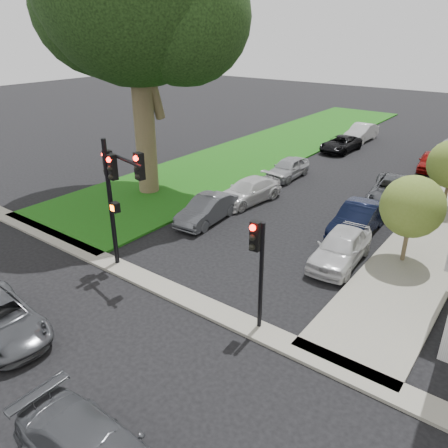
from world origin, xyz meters
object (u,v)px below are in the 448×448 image
Objects in this scene: car_parked_2 at (394,192)px; car_parked_5 at (207,210)px; car_parked_1 at (358,219)px; car_parked_6 at (248,191)px; car_parked_3 at (430,161)px; small_tree_a at (412,207)px; traffic_signal_secondary at (258,256)px; car_parked_9 at (361,133)px; car_parked_7 at (288,168)px; traffic_signal_main at (116,183)px; car_parked_0 at (341,247)px; car_parked_8 at (341,144)px.

car_parked_2 is 1.34× the size of car_parked_5.
car_parked_1 is 0.99× the size of car_parked_6.
car_parked_5 is (-7.17, -17.06, 0.05)m from car_parked_3.
small_tree_a is 10.14m from car_parked_5.
car_parked_2 is 1.49× the size of car_parked_3.
traffic_signal_secondary is at bearing -90.93° from car_parked_1.
car_parked_9 is (-7.19, 19.18, -0.01)m from car_parked_1.
car_parked_3 is at bearing 80.41° from car_parked_2.
car_parked_7 is (-7.41, -7.87, 0.05)m from car_parked_3.
traffic_signal_main reaches higher than car_parked_7.
small_tree_a is 1.05× the size of car_parked_3.
car_parked_5 is (-0.22, 6.00, -3.19)m from traffic_signal_main.
traffic_signal_main reaches higher than car_parked_0.
traffic_signal_main is 1.21× the size of car_parked_1.
traffic_signal_secondary is at bearing -70.78° from car_parked_8.
car_parked_6 is 5.46m from car_parked_7.
small_tree_a is 0.98× the size of car_parked_7.
traffic_signal_secondary is 17.03m from car_parked_7.
car_parked_0 is at bearing -141.87° from small_tree_a.
traffic_signal_secondary reaches higher than car_parked_1.
car_parked_0 is 3.45m from car_parked_1.
traffic_signal_secondary reaches higher than car_parked_7.
car_parked_9 is (-0.33, 18.90, 0.08)m from car_parked_6.
car_parked_5 is at bearing -155.05° from car_parked_1.
small_tree_a is at bearing 5.63° from car_parked_5.
car_parked_6 is 1.15× the size of car_parked_7.
traffic_signal_secondary is at bearing -98.65° from car_parked_3.
traffic_signal_secondary reaches higher than car_parked_9.
traffic_signal_main is 6.80m from car_parked_5.
car_parked_0 is 19.57m from car_parked_8.
car_parked_0 is (-2.23, -1.75, -1.90)m from small_tree_a.
traffic_signal_secondary reaches higher than car_parked_5.
car_parked_1 is 5.11m from car_parked_2.
car_parked_3 is at bearing -35.97° from car_parked_9.
small_tree_a is 0.87× the size of car_parked_8.
traffic_signal_secondary is 6.46m from car_parked_0.
car_parked_5 is (-9.78, -1.81, -1.97)m from small_tree_a.
car_parked_0 is 0.97× the size of car_parked_9.
car_parked_0 is at bearing -97.15° from car_parked_3.
traffic_signal_main is at bearing -127.02° from car_parked_1.
car_parked_1 is 1.23× the size of car_parked_3.
car_parked_8 is at bearing -88.65° from car_parked_9.
car_parked_9 is (-7.27, 28.69, -2.07)m from traffic_signal_secondary.
car_parked_5 reaches higher than car_parked_6.
car_parked_0 reaches higher than car_parked_3.
car_parked_6 is at bearing 168.64° from small_tree_a.
car_parked_5 is (-7.00, -3.47, -0.07)m from car_parked_1.
small_tree_a is 23.18m from car_parked_9.
car_parked_1 reaches higher than car_parked_9.
traffic_signal_main is 24.30m from car_parked_3.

